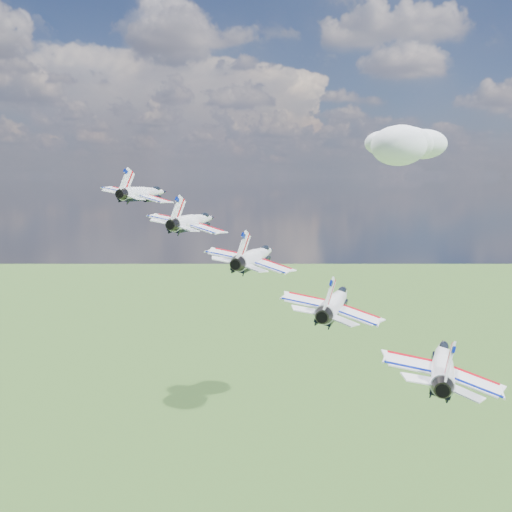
# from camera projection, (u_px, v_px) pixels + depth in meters

# --- Properties ---
(cloud_far) EXTENTS (57.88, 45.47, 22.74)m
(cloud_far) POSITION_uv_depth(u_px,v_px,m) (402.00, 141.00, 284.95)
(cloud_far) COLOR white
(jet_0) EXTENTS (12.99, 15.83, 6.00)m
(jet_0) POSITION_uv_depth(u_px,v_px,m) (145.00, 193.00, 79.98)
(jet_0) COLOR white
(jet_1) EXTENTS (12.99, 15.83, 6.00)m
(jet_1) POSITION_uv_depth(u_px,v_px,m) (194.00, 221.00, 71.89)
(jet_1) COLOR white
(jet_2) EXTENTS (12.99, 15.83, 6.00)m
(jet_2) POSITION_uv_depth(u_px,v_px,m) (256.00, 256.00, 63.80)
(jet_2) COLOR white
(jet_3) EXTENTS (12.99, 15.83, 6.00)m
(jet_3) POSITION_uv_depth(u_px,v_px,m) (336.00, 301.00, 55.71)
(jet_3) COLOR white
(jet_4) EXTENTS (12.99, 15.83, 6.00)m
(jet_4) POSITION_uv_depth(u_px,v_px,m) (443.00, 362.00, 47.61)
(jet_4) COLOR silver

